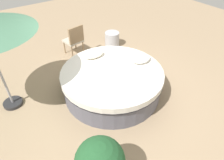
# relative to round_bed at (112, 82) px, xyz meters

# --- Properties ---
(ground_plane) EXTENTS (16.00, 16.00, 0.00)m
(ground_plane) POSITION_rel_round_bed_xyz_m (0.00, 0.00, -0.34)
(ground_plane) COLOR #9E8466
(round_bed) EXTENTS (2.46, 2.46, 0.67)m
(round_bed) POSITION_rel_round_bed_xyz_m (0.00, 0.00, 0.00)
(round_bed) COLOR #595966
(round_bed) RESTS_ON ground_plane
(throw_pillow_0) EXTENTS (0.51, 0.40, 0.15)m
(throw_pillow_0) POSITION_rel_round_bed_xyz_m (0.85, -0.07, 0.40)
(throw_pillow_0) COLOR white
(throw_pillow_0) RESTS_ON round_bed
(throw_pillow_1) EXTENTS (0.53, 0.31, 0.14)m
(throw_pillow_1) POSITION_rel_round_bed_xyz_m (-0.00, 0.79, 0.40)
(throw_pillow_1) COLOR silver
(throw_pillow_1) RESTS_ON round_bed
(patio_chair) EXTENTS (0.59, 0.58, 0.98)m
(patio_chair) POSITION_rel_round_bed_xyz_m (0.14, 2.22, 0.22)
(patio_chair) COLOR #997A56
(patio_chair) RESTS_ON ground_plane
(side_table) EXTENTS (0.49, 0.49, 0.49)m
(side_table) POSITION_rel_round_bed_xyz_m (1.43, 1.99, -0.10)
(side_table) COLOR #B7B7BC
(side_table) RESTS_ON ground_plane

